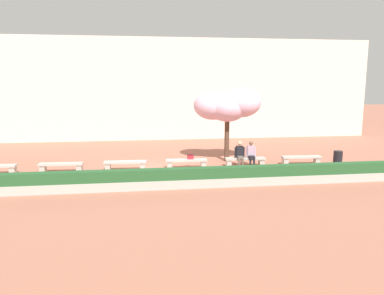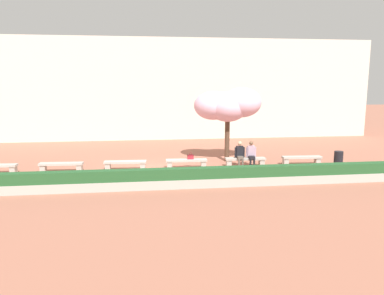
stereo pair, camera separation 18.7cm
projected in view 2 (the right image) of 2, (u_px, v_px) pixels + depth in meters
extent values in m
plane|color=#9E604C|center=(156.00, 169.00, 18.23)|extent=(100.00, 100.00, 0.00)
cube|color=beige|center=(150.00, 89.00, 28.93)|extent=(33.74, 4.00, 7.38)
cube|color=#ADA89E|center=(13.00, 170.00, 17.29)|extent=(0.26, 0.35, 0.35)
cube|color=#ADA89E|center=(61.00, 164.00, 17.58)|extent=(2.03, 0.53, 0.10)
cube|color=#ADA89E|center=(43.00, 169.00, 17.55)|extent=(0.26, 0.35, 0.35)
cube|color=#ADA89E|center=(80.00, 168.00, 17.68)|extent=(0.26, 0.35, 0.35)
cube|color=#ADA89E|center=(125.00, 162.00, 17.97)|extent=(2.03, 0.53, 0.10)
cube|color=#ADA89E|center=(108.00, 167.00, 17.94)|extent=(0.26, 0.35, 0.35)
cube|color=#ADA89E|center=(143.00, 166.00, 18.07)|extent=(0.26, 0.35, 0.35)
cube|color=#ADA89E|center=(187.00, 160.00, 18.35)|extent=(2.03, 0.53, 0.10)
cube|color=#ADA89E|center=(170.00, 165.00, 18.33)|extent=(0.26, 0.35, 0.35)
cube|color=#ADA89E|center=(203.00, 165.00, 18.45)|extent=(0.26, 0.35, 0.35)
cube|color=#ADA89E|center=(245.00, 159.00, 18.74)|extent=(2.03, 0.53, 0.10)
cube|color=#ADA89E|center=(229.00, 163.00, 18.72)|extent=(0.26, 0.35, 0.35)
cube|color=#ADA89E|center=(262.00, 163.00, 18.84)|extent=(0.26, 0.35, 0.35)
cube|color=#ADA89E|center=(302.00, 157.00, 19.13)|extent=(2.03, 0.53, 0.10)
cube|color=#ADA89E|center=(286.00, 162.00, 19.10)|extent=(0.26, 0.35, 0.35)
cube|color=#ADA89E|center=(317.00, 161.00, 19.23)|extent=(0.26, 0.35, 0.35)
cube|color=black|center=(239.00, 168.00, 18.35)|extent=(0.12, 0.23, 0.06)
cylinder|color=brown|center=(239.00, 164.00, 18.37)|extent=(0.10, 0.10, 0.42)
cube|color=black|center=(243.00, 168.00, 18.36)|extent=(0.12, 0.23, 0.06)
cylinder|color=brown|center=(243.00, 164.00, 18.38)|extent=(0.10, 0.10, 0.42)
cube|color=brown|center=(240.00, 157.00, 18.51)|extent=(0.31, 0.42, 0.12)
cube|color=black|center=(240.00, 151.00, 18.68)|extent=(0.36, 0.25, 0.54)
sphere|color=tan|center=(240.00, 143.00, 18.61)|extent=(0.21, 0.21, 0.21)
cylinder|color=black|center=(235.00, 152.00, 18.65)|extent=(0.09, 0.09, 0.50)
cylinder|color=black|center=(244.00, 152.00, 18.67)|extent=(0.09, 0.09, 0.50)
cube|color=black|center=(251.00, 168.00, 18.43)|extent=(0.12, 0.23, 0.06)
cylinder|color=black|center=(250.00, 163.00, 18.45)|extent=(0.10, 0.10, 0.42)
cube|color=black|center=(254.00, 168.00, 18.43)|extent=(0.12, 0.23, 0.06)
cylinder|color=black|center=(254.00, 163.00, 18.46)|extent=(0.10, 0.10, 0.42)
cube|color=black|center=(252.00, 157.00, 18.58)|extent=(0.32, 0.43, 0.12)
cube|color=#B293A8|center=(251.00, 151.00, 18.75)|extent=(0.36, 0.25, 0.54)
sphere|color=brown|center=(251.00, 143.00, 18.68)|extent=(0.21, 0.21, 0.21)
cylinder|color=#B293A8|center=(247.00, 152.00, 18.73)|extent=(0.09, 0.09, 0.50)
cylinder|color=#B293A8|center=(255.00, 152.00, 18.75)|extent=(0.09, 0.09, 0.50)
cube|color=#A3232D|center=(190.00, 157.00, 18.38)|extent=(0.30, 0.14, 0.22)
cube|color=maroon|center=(191.00, 155.00, 18.36)|extent=(0.30, 0.15, 0.04)
torus|color=maroon|center=(190.00, 154.00, 18.35)|extent=(0.14, 0.02, 0.14)
cylinder|color=#513828|center=(227.00, 141.00, 19.94)|extent=(0.26, 0.26, 2.16)
ellipsoid|color=#EFB7D1|center=(228.00, 107.00, 19.63)|extent=(2.12, 2.08, 1.59)
ellipsoid|color=#EFB7D1|center=(213.00, 106.00, 19.81)|extent=(2.02, 2.04, 1.52)
ellipsoid|color=#EFB7D1|center=(242.00, 102.00, 19.62)|extent=(2.09, 1.98, 1.57)
cube|color=#ADA89E|center=(160.00, 184.00, 14.87)|extent=(20.38, 0.50, 0.36)
cube|color=#235128|center=(159.00, 174.00, 14.81)|extent=(20.28, 0.44, 0.44)
cylinder|color=black|center=(338.00, 159.00, 18.75)|extent=(0.44, 0.44, 0.78)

